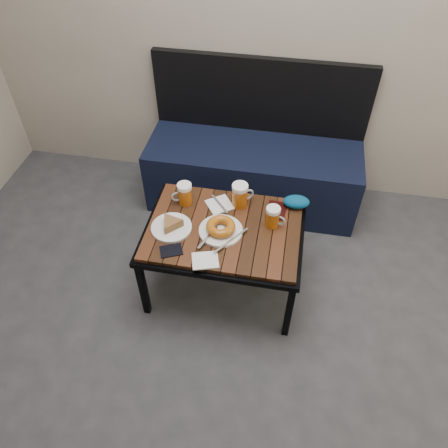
% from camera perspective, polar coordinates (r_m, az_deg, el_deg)
% --- Properties ---
extents(room_shell, '(4.00, 4.00, 4.00)m').
position_cam_1_polar(room_shell, '(1.15, 7.36, 26.00)').
color(room_shell, gray).
rests_on(room_shell, ground).
extents(bench, '(1.40, 0.50, 0.95)m').
position_cam_1_polar(bench, '(3.00, 3.86, 7.37)').
color(bench, black).
rests_on(bench, ground).
extents(cafe_table, '(0.84, 0.62, 0.47)m').
position_cam_1_polar(cafe_table, '(2.33, -0.00, -1.24)').
color(cafe_table, black).
rests_on(cafe_table, ground).
extents(beer_mug_left, '(0.12, 0.10, 0.13)m').
position_cam_1_polar(beer_mug_left, '(2.40, -5.20, 3.96)').
color(beer_mug_left, '#AA510D').
rests_on(beer_mug_left, cafe_table).
extents(beer_mug_centre, '(0.13, 0.12, 0.14)m').
position_cam_1_polar(beer_mug_centre, '(2.38, 2.14, 3.81)').
color(beer_mug_centre, '#AA510D').
rests_on(beer_mug_centre, cafe_table).
extents(beer_mug_right, '(0.12, 0.09, 0.12)m').
position_cam_1_polar(beer_mug_right, '(2.28, 6.42, 0.94)').
color(beer_mug_right, '#AA510D').
rests_on(beer_mug_right, cafe_table).
extents(plate_pie, '(0.21, 0.21, 0.06)m').
position_cam_1_polar(plate_pie, '(2.29, -6.91, -0.17)').
color(plate_pie, white).
rests_on(plate_pie, cafe_table).
extents(plate_bagel, '(0.25, 0.28, 0.06)m').
position_cam_1_polar(plate_bagel, '(2.26, -0.43, -0.57)').
color(plate_bagel, white).
rests_on(plate_bagel, cafe_table).
extents(napkin_left, '(0.18, 0.18, 0.01)m').
position_cam_1_polar(napkin_left, '(2.42, -0.59, 2.54)').
color(napkin_left, white).
rests_on(napkin_left, cafe_table).
extents(napkin_right, '(0.15, 0.14, 0.01)m').
position_cam_1_polar(napkin_right, '(2.15, -2.47, -4.77)').
color(napkin_right, white).
rests_on(napkin_right, cafe_table).
extents(passport_navy, '(0.13, 0.12, 0.01)m').
position_cam_1_polar(passport_navy, '(2.20, -6.92, -3.46)').
color(passport_navy, black).
rests_on(passport_navy, cafe_table).
extents(passport_burgundy, '(0.11, 0.15, 0.01)m').
position_cam_1_polar(passport_burgundy, '(2.40, 6.86, 1.80)').
color(passport_burgundy, black).
rests_on(passport_burgundy, cafe_table).
extents(knit_pouch, '(0.15, 0.11, 0.06)m').
position_cam_1_polar(knit_pouch, '(2.43, 9.43, 2.88)').
color(knit_pouch, navy).
rests_on(knit_pouch, cafe_table).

